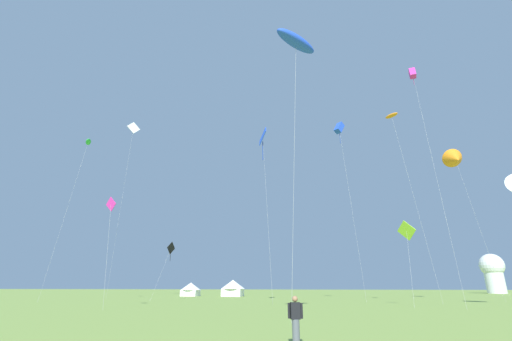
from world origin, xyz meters
name	(u,v)px	position (x,y,z in m)	size (l,w,h in m)	color
kite_orange_parafoil	(392,116)	(18.69, 43.49, 26.19)	(3.45, 2.76, 26.64)	orange
kite_black_diamond	(171,249)	(-16.10, 46.49, 7.60)	(1.99, 3.07, 8.70)	black
kite_white_diamond	(133,130)	(-29.48, 53.71, 32.68)	(1.80, 2.24, 34.47)	white
kite_blue_diamond	(263,138)	(0.02, 37.39, 21.43)	(2.00, 3.30, 23.16)	blue
kite_blue_box	(339,128)	(11.15, 46.23, 26.13)	(2.45, 2.41, 27.22)	blue
kite_green_parafoil	(88,142)	(-28.11, 39.15, 23.55)	(2.69, 3.62, 24.07)	green
kite_magenta_box	(413,74)	(19.41, 33.77, 26.95)	(0.94, 2.99, 27.87)	#E02DA3
kite_orange_delta	(455,159)	(28.92, 50.01, 21.09)	(3.96, 3.64, 23.01)	orange
kite_blue_parafoil	(296,42)	(5.77, 17.10, 20.33)	(3.86, 4.20, 21.11)	blue
kite_magenta_diamond	(111,206)	(-14.42, 26.52, 9.95)	(2.04, 1.30, 10.94)	#E02DA3
kite_lime_diamond	(407,231)	(16.70, 36.04, 8.01)	(1.65, 2.95, 9.17)	#99DB2D
person_spectator	(296,321)	(5.55, 8.60, 0.85)	(0.57, 0.31, 1.73)	#565B66
festival_tent_right	(191,289)	(-19.88, 66.90, 1.49)	(4.15, 4.15, 2.70)	white
festival_tent_center	(233,287)	(-10.83, 66.90, 1.78)	(4.95, 4.95, 3.21)	white
observatory_dome	(493,271)	(55.51, 105.73, 6.01)	(6.40, 6.40, 10.80)	white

